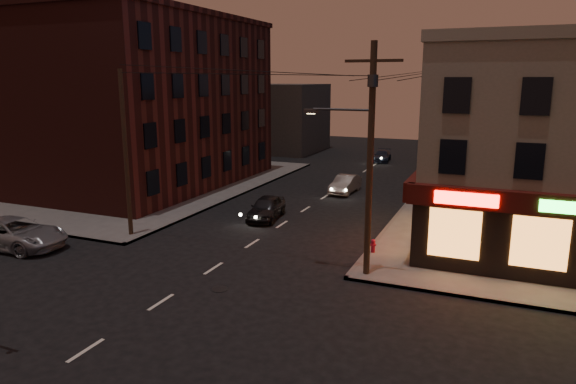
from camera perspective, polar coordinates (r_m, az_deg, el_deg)
The scene contains 14 objects.
ground at distance 21.32m, azimuth -13.93°, elevation -11.80°, with size 120.00×120.00×0.00m, color black.
sidewalk_nw at distance 46.41m, azimuth -17.89°, elevation 1.25°, with size 24.00×28.00×0.15m, color #514F4C.
brick_apartment at distance 43.44m, azimuth -14.91°, elevation 9.45°, with size 12.00×20.00×13.00m, color #441915.
bg_building_ne_a at distance 53.70m, azimuth 25.04°, elevation 5.83°, with size 10.00×12.00×7.00m, color #3F3D3A.
bg_building_nw at distance 62.77m, azimuth -0.67°, elevation 8.25°, with size 9.00×10.00×8.00m, color #3F3D3A.
bg_building_ne_b at distance 67.65m, azimuth 22.95°, elevation 6.73°, with size 8.00×8.00×6.00m, color #3F3D3A.
utility_pole_main at distance 22.04m, azimuth 8.86°, elevation 4.84°, with size 4.20×0.44×10.00m.
utility_pole_far at distance 47.86m, azimuth 16.71°, elevation 7.19°, with size 0.26×0.26×9.00m, color #382619.
utility_pole_west at distance 29.11m, azimuth -17.59°, elevation 4.03°, with size 0.24×0.24×9.00m, color #382619.
suv_cross at distance 30.26m, azimuth -28.14°, elevation -4.07°, with size 2.60×5.63×1.57m, color gray.
sedan_near at distance 32.24m, azimuth -2.42°, elevation -1.76°, with size 1.68×4.17×1.42m, color black.
sedan_mid at distance 39.84m, azimuth 6.37°, elevation 0.87°, with size 1.42×4.06×1.34m, color slate.
sedan_far at distance 55.69m, azimuth 10.40°, elevation 3.97°, with size 1.64×4.03×1.17m, color black.
fire_hydrant at distance 26.04m, azimuth 9.44°, elevation -5.85°, with size 0.31×0.31×0.68m.
Camera 1 is at (11.94, -15.41, 8.64)m, focal length 32.00 mm.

